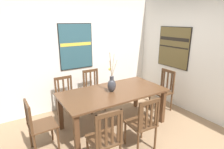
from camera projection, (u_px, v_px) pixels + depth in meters
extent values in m
cube|color=#8E7051|center=(130.00, 137.00, 3.43)|extent=(6.40, 6.40, 0.03)
cube|color=silver|center=(87.00, 51.00, 4.56)|extent=(6.40, 0.12, 2.70)
cube|color=silver|center=(200.00, 56.00, 3.98)|extent=(0.12, 6.40, 2.70)
cube|color=#51331E|center=(113.00, 92.00, 3.60)|extent=(2.07, 1.04, 0.03)
cube|color=#51331E|center=(77.00, 135.00, 2.86)|extent=(0.08, 0.08, 0.72)
cube|color=#51331E|center=(163.00, 107.00, 3.82)|extent=(0.08, 0.08, 0.72)
cube|color=#51331E|center=(60.00, 112.00, 3.58)|extent=(0.08, 0.08, 0.72)
cube|color=#51331E|center=(136.00, 93.00, 4.54)|extent=(0.08, 0.08, 0.72)
ellipsoid|color=#333338|center=(112.00, 85.00, 3.53)|extent=(0.17, 0.14, 0.25)
cylinder|color=#333338|center=(112.00, 78.00, 3.49)|extent=(0.08, 0.08, 0.07)
cylinder|color=brown|center=(111.00, 65.00, 3.45)|extent=(0.01, 0.09, 0.45)
cylinder|color=brown|center=(111.00, 69.00, 3.44)|extent=(0.03, 0.05, 0.30)
cylinder|color=brown|center=(111.00, 68.00, 3.45)|extent=(0.02, 0.06, 0.30)
cylinder|color=brown|center=(114.00, 68.00, 3.43)|extent=(0.10, 0.06, 0.32)
cylinder|color=brown|center=(113.00, 65.00, 3.46)|extent=(0.09, 0.06, 0.41)
sphere|color=#E5CC4C|center=(110.00, 69.00, 3.47)|extent=(0.05, 0.05, 0.05)
cube|color=#4C301C|center=(141.00, 123.00, 3.03)|extent=(0.44, 0.44, 0.03)
cylinder|color=#4C301C|center=(125.00, 133.00, 3.16)|extent=(0.04, 0.04, 0.44)
cylinder|color=#4C301C|center=(142.00, 127.00, 3.33)|extent=(0.04, 0.04, 0.44)
cylinder|color=#4C301C|center=(138.00, 145.00, 2.86)|extent=(0.04, 0.04, 0.44)
cylinder|color=#4C301C|center=(155.00, 138.00, 3.03)|extent=(0.04, 0.04, 0.44)
cube|color=#4C301C|center=(140.00, 118.00, 2.71)|extent=(0.04, 0.04, 0.48)
cube|color=#4C301C|center=(158.00, 112.00, 2.88)|extent=(0.04, 0.04, 0.48)
cube|color=#4C301C|center=(150.00, 102.00, 2.74)|extent=(0.38, 0.05, 0.06)
cube|color=#4C301C|center=(142.00, 118.00, 2.74)|extent=(0.04, 0.02, 0.39)
cube|color=#4C301C|center=(147.00, 116.00, 2.78)|extent=(0.04, 0.02, 0.39)
cube|color=#4C301C|center=(151.00, 115.00, 2.82)|extent=(0.04, 0.02, 0.39)
cube|color=#4C301C|center=(156.00, 113.00, 2.86)|extent=(0.04, 0.02, 0.39)
cube|color=#4C301C|center=(161.00, 92.00, 4.35)|extent=(0.42, 0.42, 0.03)
cylinder|color=#4C301C|center=(160.00, 106.00, 4.18)|extent=(0.04, 0.04, 0.44)
cylinder|color=#4C301C|center=(150.00, 100.00, 4.47)|extent=(0.04, 0.04, 0.44)
cylinder|color=#4C301C|center=(171.00, 102.00, 4.36)|extent=(0.04, 0.04, 0.44)
cylinder|color=#4C301C|center=(160.00, 97.00, 4.65)|extent=(0.04, 0.04, 0.44)
cube|color=#4C301C|center=(174.00, 82.00, 4.22)|extent=(0.04, 0.04, 0.51)
cube|color=#4C301C|center=(162.00, 78.00, 4.51)|extent=(0.04, 0.04, 0.51)
cube|color=#4C301C|center=(168.00, 71.00, 4.30)|extent=(0.03, 0.38, 0.06)
cube|color=#4C301C|center=(171.00, 82.00, 4.28)|extent=(0.02, 0.04, 0.42)
cube|color=#4C301C|center=(168.00, 81.00, 4.37)|extent=(0.02, 0.04, 0.42)
cube|color=#4C301C|center=(164.00, 79.00, 4.46)|extent=(0.02, 0.04, 0.42)
cube|color=#4C301C|center=(67.00, 98.00, 4.03)|extent=(0.43, 0.43, 0.03)
cylinder|color=#4C301C|center=(78.00, 108.00, 4.05)|extent=(0.04, 0.04, 0.44)
cylinder|color=#4C301C|center=(62.00, 113.00, 3.86)|extent=(0.04, 0.04, 0.44)
cylinder|color=#4C301C|center=(72.00, 102.00, 4.34)|extent=(0.04, 0.04, 0.44)
cylinder|color=#4C301C|center=(57.00, 106.00, 4.15)|extent=(0.04, 0.04, 0.44)
cube|color=#4C301C|center=(71.00, 84.00, 4.21)|extent=(0.04, 0.04, 0.42)
cube|color=#4C301C|center=(55.00, 87.00, 4.03)|extent=(0.04, 0.04, 0.42)
cube|color=#4C301C|center=(63.00, 78.00, 4.07)|extent=(0.38, 0.04, 0.06)
cube|color=#4C301C|center=(68.00, 85.00, 4.19)|extent=(0.04, 0.02, 0.33)
cube|color=#4C301C|center=(63.00, 86.00, 4.13)|extent=(0.04, 0.02, 0.33)
cube|color=#4C301C|center=(58.00, 87.00, 4.07)|extent=(0.04, 0.02, 0.33)
cube|color=#4C301C|center=(43.00, 125.00, 2.97)|extent=(0.44, 0.44, 0.03)
cylinder|color=#4C301C|center=(52.00, 129.00, 3.28)|extent=(0.04, 0.04, 0.44)
cylinder|color=#4C301C|center=(58.00, 139.00, 2.99)|extent=(0.04, 0.04, 0.44)
cylinder|color=#4C301C|center=(30.00, 136.00, 3.08)|extent=(0.04, 0.04, 0.44)
cylinder|color=#4C301C|center=(35.00, 148.00, 2.80)|extent=(0.04, 0.04, 0.44)
cube|color=#4C301C|center=(26.00, 111.00, 2.95)|extent=(0.04, 0.04, 0.44)
cube|color=#4C301C|center=(31.00, 121.00, 2.66)|extent=(0.04, 0.04, 0.44)
cube|color=#4C301C|center=(27.00, 105.00, 2.75)|extent=(0.05, 0.38, 0.06)
cube|color=#4C301C|center=(27.00, 113.00, 2.93)|extent=(0.02, 0.04, 0.35)
cube|color=#4C301C|center=(27.00, 115.00, 2.87)|extent=(0.02, 0.04, 0.35)
cube|color=#4C301C|center=(28.00, 117.00, 2.81)|extent=(0.02, 0.04, 0.35)
cube|color=#4C301C|center=(29.00, 119.00, 2.75)|extent=(0.02, 0.04, 0.35)
cube|color=#4C301C|center=(30.00, 121.00, 2.69)|extent=(0.02, 0.04, 0.35)
cube|color=#4C301C|center=(103.00, 139.00, 2.62)|extent=(0.45, 0.45, 0.03)
cylinder|color=#4C301C|center=(88.00, 149.00, 2.76)|extent=(0.04, 0.04, 0.44)
cylinder|color=#4C301C|center=(109.00, 142.00, 2.92)|extent=(0.04, 0.04, 0.44)
cube|color=#4C301C|center=(97.00, 134.00, 2.30)|extent=(0.04, 0.04, 0.51)
cube|color=#4C301C|center=(121.00, 126.00, 2.46)|extent=(0.04, 0.04, 0.51)
cube|color=#4C301C|center=(109.00, 114.00, 2.32)|extent=(0.38, 0.06, 0.06)
cube|color=#4C301C|center=(100.00, 134.00, 2.33)|extent=(0.04, 0.02, 0.42)
cube|color=#4C301C|center=(106.00, 132.00, 2.37)|extent=(0.04, 0.02, 0.42)
cube|color=#4C301C|center=(112.00, 130.00, 2.41)|extent=(0.04, 0.02, 0.42)
cube|color=#4C301C|center=(118.00, 128.00, 2.45)|extent=(0.04, 0.02, 0.42)
cube|color=#4C301C|center=(95.00, 92.00, 4.36)|extent=(0.43, 0.43, 0.03)
cylinder|color=#4C301C|center=(105.00, 102.00, 4.38)|extent=(0.04, 0.04, 0.44)
cylinder|color=#4C301C|center=(92.00, 105.00, 4.19)|extent=(0.04, 0.04, 0.44)
cylinder|color=#4C301C|center=(98.00, 97.00, 4.67)|extent=(0.04, 0.04, 0.44)
cylinder|color=#4C301C|center=(85.00, 100.00, 4.47)|extent=(0.04, 0.04, 0.44)
cube|color=#4C301C|center=(97.00, 78.00, 4.53)|extent=(0.04, 0.04, 0.50)
cube|color=#4C301C|center=(84.00, 81.00, 4.34)|extent=(0.04, 0.04, 0.50)
cube|color=#4C301C|center=(90.00, 71.00, 4.37)|extent=(0.38, 0.04, 0.06)
cube|color=#4C301C|center=(95.00, 79.00, 4.50)|extent=(0.04, 0.02, 0.41)
cube|color=#4C301C|center=(91.00, 80.00, 4.44)|extent=(0.04, 0.02, 0.41)
cube|color=#4C301C|center=(86.00, 81.00, 4.38)|extent=(0.04, 0.02, 0.41)
cube|color=black|center=(76.00, 46.00, 4.31)|extent=(0.82, 0.04, 1.07)
cube|color=#284C56|center=(76.00, 47.00, 4.30)|extent=(0.79, 0.01, 1.04)
cube|color=gold|center=(76.00, 44.00, 4.28)|extent=(0.76, 0.00, 0.07)
cube|color=black|center=(174.00, 47.00, 4.48)|extent=(0.04, 0.92, 0.99)
cube|color=brown|center=(173.00, 47.00, 4.47)|extent=(0.01, 0.89, 0.96)
cube|color=black|center=(173.00, 47.00, 4.46)|extent=(0.00, 0.86, 0.03)
cube|color=black|center=(174.00, 39.00, 4.41)|extent=(0.00, 0.86, 0.08)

